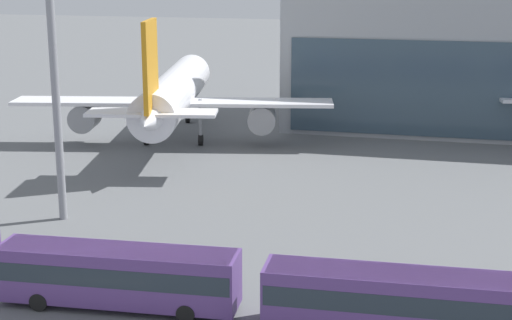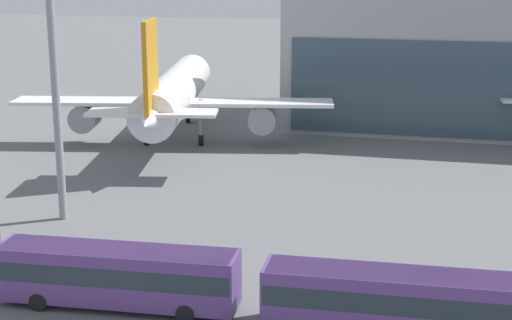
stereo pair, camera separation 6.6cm
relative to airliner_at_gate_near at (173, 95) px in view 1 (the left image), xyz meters
The scene contains 4 objects.
airliner_at_gate_near is the anchor object (origin of this frame).
shuttle_bus_1 39.15m from the airliner_at_gate_near, 74.90° to the right, with size 13.26×3.45×3.34m.
shuttle_bus_2 45.04m from the airliner_at_gate_near, 56.41° to the right, with size 13.23×3.23×3.34m.
floodlight_mast 26.71m from the airliner_at_gate_near, 89.53° to the right, with size 2.29×2.29×24.44m.
Camera 1 is at (15.97, -27.26, 18.27)m, focal length 55.00 mm.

